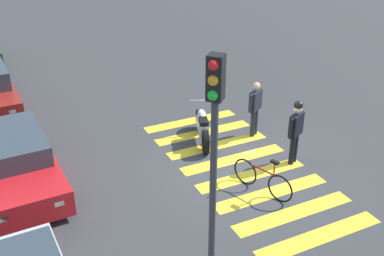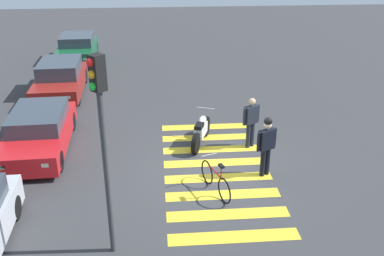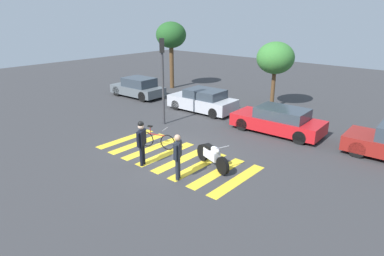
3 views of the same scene
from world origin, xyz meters
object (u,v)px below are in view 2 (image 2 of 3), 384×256
officer_by_motorcycle (267,142)px  car_green_compact (78,49)px  officer_on_foot (251,119)px  car_maroon_wagon (60,79)px  police_motorcycle (201,131)px  car_red_convertible (39,131)px  leaning_bicycle (216,180)px  traffic_light_pole (102,129)px

officer_by_motorcycle → car_green_compact: bearing=29.6°
officer_on_foot → car_maroon_wagon: 9.17m
police_motorcycle → car_green_compact: car_green_compact is taller
officer_by_motorcycle → car_red_convertible: officer_by_motorcycle is taller
officer_on_foot → leaning_bicycle: bearing=151.0°
police_motorcycle → car_green_compact: (10.54, 5.58, 0.21)m
officer_on_foot → car_maroon_wagon: (5.76, 7.12, -0.30)m
car_red_convertible → leaning_bicycle: bearing=-120.0°
officer_on_foot → police_motorcycle: bearing=78.4°
car_red_convertible → car_green_compact: car_green_compact is taller
leaning_bicycle → car_maroon_wagon: car_maroon_wagon is taller
traffic_light_pole → officer_on_foot: bearing=-39.9°
leaning_bicycle → traffic_light_pole: size_ratio=0.37×
police_motorcycle → car_red_convertible: (0.07, 5.23, 0.15)m
officer_by_motorcycle → car_maroon_wagon: 10.47m
traffic_light_pole → car_green_compact: bearing=11.1°
police_motorcycle → officer_by_motorcycle: (-2.17, -1.64, 0.58)m
police_motorcycle → officer_by_motorcycle: 2.78m
police_motorcycle → leaning_bicycle: bearing=-178.2°
car_maroon_wagon → police_motorcycle: bearing=-134.5°
car_red_convertible → car_maroon_wagon: (5.36, 0.31, 0.05)m
leaning_bicycle → traffic_light_pole: (-2.19, 2.58, 2.60)m
officer_by_motorcycle → car_red_convertible: 7.24m
leaning_bicycle → car_maroon_wagon: bearing=33.7°
police_motorcycle → car_maroon_wagon: (5.44, 5.54, 0.20)m
police_motorcycle → car_maroon_wagon: size_ratio=0.46×
car_maroon_wagon → traffic_light_pole: traffic_light_pole is taller
police_motorcycle → car_red_convertible: bearing=89.2°
car_maroon_wagon → car_green_compact: car_green_compact is taller
police_motorcycle → leaning_bicycle: police_motorcycle is taller
leaning_bicycle → car_maroon_wagon: size_ratio=0.38×
leaning_bicycle → officer_on_foot: 3.12m
officer_on_foot → car_green_compact: bearing=33.4°
leaning_bicycle → car_red_convertible: (3.07, 5.32, 0.24)m
traffic_light_pole → car_red_convertible: bearing=27.5°
officer_on_foot → car_maroon_wagon: officer_on_foot is taller
officer_on_foot → car_green_compact: (10.86, 7.16, -0.29)m
leaning_bicycle → car_maroon_wagon: (8.44, 5.64, 0.28)m
leaning_bicycle → traffic_light_pole: bearing=130.3°
car_red_convertible → traffic_light_pole: bearing=-152.5°
officer_by_motorcycle → traffic_light_pole: bearing=126.2°
leaning_bicycle → traffic_light_pole: 4.27m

